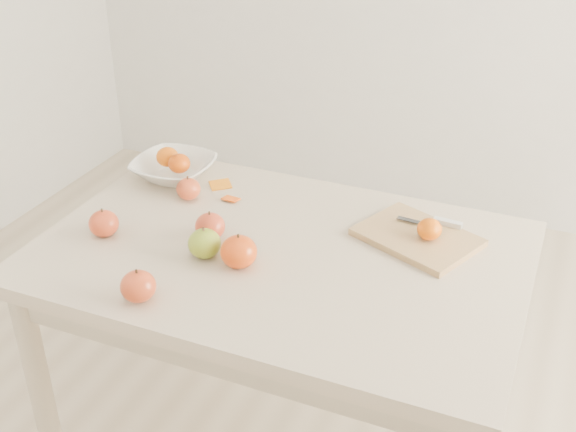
% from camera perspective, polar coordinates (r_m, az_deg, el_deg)
% --- Properties ---
extents(table, '(1.20, 0.80, 0.75)m').
position_cam_1_polar(table, '(1.85, -0.60, -5.25)').
color(table, beige).
rests_on(table, ground).
extents(cutting_board, '(0.34, 0.30, 0.02)m').
position_cam_1_polar(cutting_board, '(1.86, 10.18, -1.67)').
color(cutting_board, tan).
rests_on(cutting_board, table).
extents(board_tangerine, '(0.06, 0.06, 0.05)m').
position_cam_1_polar(board_tangerine, '(1.83, 11.11, -1.03)').
color(board_tangerine, '#CF5C07').
rests_on(board_tangerine, cutting_board).
extents(fruit_bowl, '(0.23, 0.23, 0.06)m').
position_cam_1_polar(fruit_bowl, '(2.17, -9.02, 3.72)').
color(fruit_bowl, white).
rests_on(fruit_bowl, table).
extents(bowl_tangerine_near, '(0.07, 0.07, 0.06)m').
position_cam_1_polar(bowl_tangerine_near, '(2.17, -9.51, 4.64)').
color(bowl_tangerine_near, '#CF5A07').
rests_on(bowl_tangerine_near, fruit_bowl).
extents(bowl_tangerine_far, '(0.06, 0.06, 0.06)m').
position_cam_1_polar(bowl_tangerine_far, '(2.13, -8.59, 4.14)').
color(bowl_tangerine_far, '#D15E07').
rests_on(bowl_tangerine_far, fruit_bowl).
extents(orange_peel_a, '(0.07, 0.07, 0.01)m').
position_cam_1_polar(orange_peel_a, '(2.11, -5.36, 2.38)').
color(orange_peel_a, orange).
rests_on(orange_peel_a, table).
extents(orange_peel_b, '(0.05, 0.04, 0.01)m').
position_cam_1_polar(orange_peel_b, '(2.03, -4.54, 1.30)').
color(orange_peel_b, '#E85410').
rests_on(orange_peel_b, table).
extents(paring_knife, '(0.17, 0.05, 0.01)m').
position_cam_1_polar(paring_knife, '(1.91, 12.09, -0.51)').
color(paring_knife, silver).
rests_on(paring_knife, cutting_board).
extents(apple_green, '(0.08, 0.08, 0.07)m').
position_cam_1_polar(apple_green, '(1.77, -6.62, -2.17)').
color(apple_green, '#5D8716').
rests_on(apple_green, table).
extents(apple_red_c, '(0.08, 0.08, 0.07)m').
position_cam_1_polar(apple_red_c, '(1.64, -11.75, -5.46)').
color(apple_red_c, maroon).
rests_on(apple_red_c, table).
extents(apple_red_d, '(0.08, 0.08, 0.07)m').
position_cam_1_polar(apple_red_d, '(1.90, -14.36, -0.58)').
color(apple_red_d, '#930A0B').
rests_on(apple_red_d, table).
extents(apple_red_b, '(0.08, 0.08, 0.07)m').
position_cam_1_polar(apple_red_b, '(1.84, -6.18, -0.81)').
color(apple_red_b, maroon).
rests_on(apple_red_b, table).
extents(apple_red_a, '(0.07, 0.07, 0.06)m').
position_cam_1_polar(apple_red_a, '(2.04, -7.87, 2.14)').
color(apple_red_a, maroon).
rests_on(apple_red_a, table).
extents(apple_red_e, '(0.09, 0.09, 0.08)m').
position_cam_1_polar(apple_red_e, '(1.72, -3.92, -2.84)').
color(apple_red_e, '#A6110A').
rests_on(apple_red_e, table).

